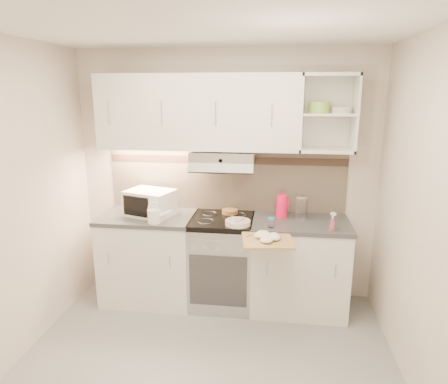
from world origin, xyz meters
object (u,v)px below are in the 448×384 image
Objects in this scene: pink_pitcher at (282,206)px; microwave at (150,203)px; watering_can at (155,215)px; cutting_board at (268,241)px; electric_range at (222,261)px; spray_bottle at (332,223)px; glass_jar at (301,207)px; plate_stack at (238,223)px.

microwave is at bearing 176.83° from pink_pitcher.
cutting_board is at bearing -23.08° from watering_can.
electric_range is 0.92m from microwave.
spray_bottle is at bearing -44.76° from pink_pitcher.
electric_range is 1.16m from spray_bottle.
cutting_board is (-0.12, -0.58, -0.14)m from pink_pitcher.
glass_jar reaches higher than spray_bottle.
microwave is at bearing 107.06° from watering_can.
watering_can is at bearing -171.95° from pink_pitcher.
pink_pitcher is at bearing 35.96° from plate_stack.
pink_pitcher is 0.61m from cutting_board.
electric_range is at bearing 10.25° from watering_can.
spray_bottle reaches higher than electric_range.
plate_stack is at bearing 158.67° from spray_bottle.
microwave reaches higher than electric_range.
plate_stack is (0.77, 0.04, -0.05)m from watering_can.
electric_range is 3.91× the size of glass_jar.
watering_can is 1.02× the size of plate_stack.
pink_pitcher is (0.40, 0.29, 0.09)m from plate_stack.
microwave is at bearing 167.91° from plate_stack.
microwave is 1.29m from pink_pitcher.
microwave is 1.74m from spray_bottle.
plate_stack is 0.50m from pink_pitcher.
microwave is at bearing 150.16° from cutting_board.
microwave is 0.26m from watering_can.
electric_range is 1.73× the size of microwave.
plate_stack is 1.01× the size of glass_jar.
pink_pitcher is at bearing 171.61° from glass_jar.
cutting_board is at bearing -46.11° from electric_range.
watering_can is at bearing -160.01° from electric_range.
plate_stack is 0.55× the size of cutting_board.
pink_pitcher is at bearing 22.14° from microwave.
pink_pitcher is 0.55m from spray_bottle.
electric_range is at bearing 16.85° from microwave.
microwave reaches higher than spray_bottle.
glass_jar is at bearing 6.43° from electric_range.
electric_range is at bearing 149.09° from spray_bottle.
microwave is 2.24× the size of plate_stack.
spray_bottle is (0.44, -0.33, -0.04)m from pink_pitcher.
microwave is 1.27m from cutting_board.
pink_pitcher is 0.53× the size of cutting_board.
watering_can is 1.39m from glass_jar.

